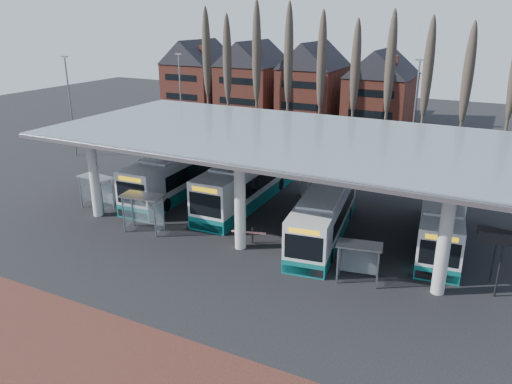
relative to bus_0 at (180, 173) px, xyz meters
The scene contains 17 objects.
ground 13.58m from the bus_0, 45.02° to the right, with size 140.00×140.00×0.00m, color black.
station_canopy 10.44m from the bus_0, ahead, with size 32.00×16.00×6.34m.
poplar_row 26.30m from the bus_0, 67.92° to the left, with size 45.10×1.10×14.50m.
townhouse_row 35.28m from the bus_0, 100.24° to the left, with size 36.80×10.30×12.25m.
lamp_post_a 15.51m from the bus_0, 124.21° to the left, with size 0.80×0.16×10.17m.
lamp_post_b 22.92m from the bus_0, 46.70° to the left, with size 0.80×0.16×10.17m.
lamp_post_d 17.46m from the bus_0, 164.82° to the left, with size 0.80×0.16×10.17m.
bus_0 is the anchor object (origin of this frame).
bus_1 6.06m from the bus_0, ahead, with size 3.26×13.05×3.60m.
bus_2 13.91m from the bus_0, 11.77° to the right, with size 4.17×12.02×3.27m.
bus_3 20.61m from the bus_0, ahead, with size 3.78×11.63×3.17m.
shelter_0 6.79m from the bus_0, 121.20° to the right, with size 2.83×1.59×2.53m.
shelter_1 8.01m from the bus_0, 72.45° to the right, with size 2.99×1.77×2.63m.
shelter_2 18.98m from the bus_0, 24.05° to the right, with size 2.66×1.68×2.29m.
info_sign_0 25.05m from the bus_0, 14.01° to the right, with size 2.40×0.32×3.57m.
info_sign_1 24.39m from the bus_0, 10.48° to the right, with size 2.16×0.27×3.21m.
barrier 11.83m from the bus_0, 33.20° to the right, with size 2.16×0.91×1.11m.
Camera 1 is at (13.94, -22.68, 14.04)m, focal length 35.00 mm.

